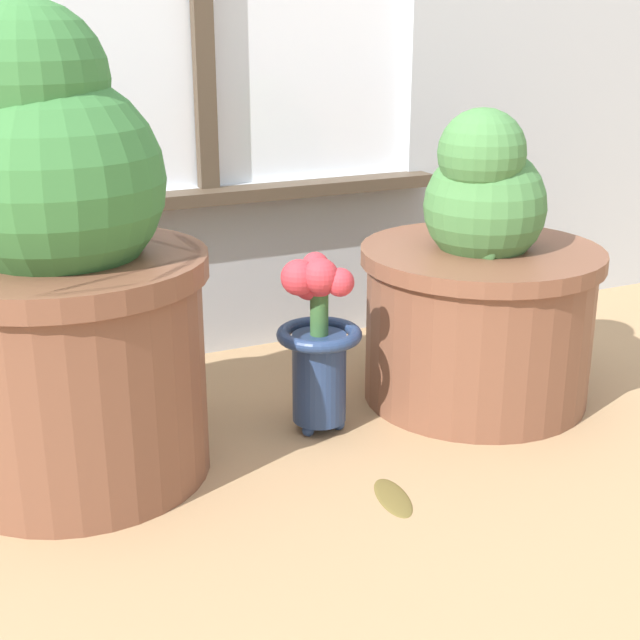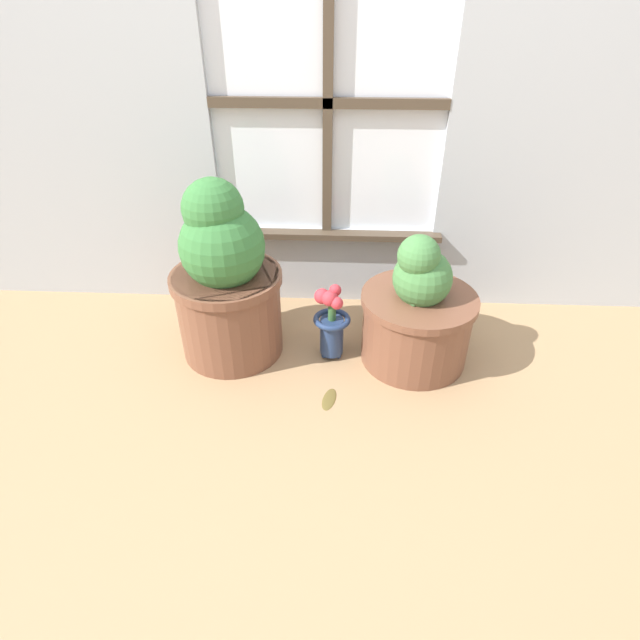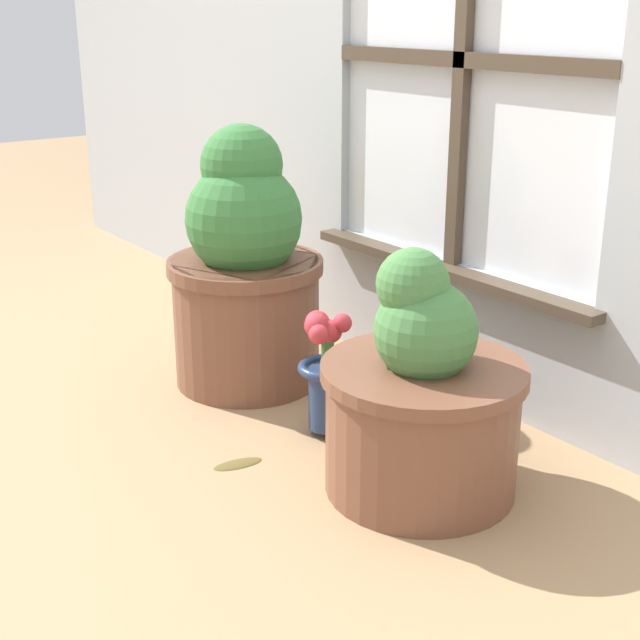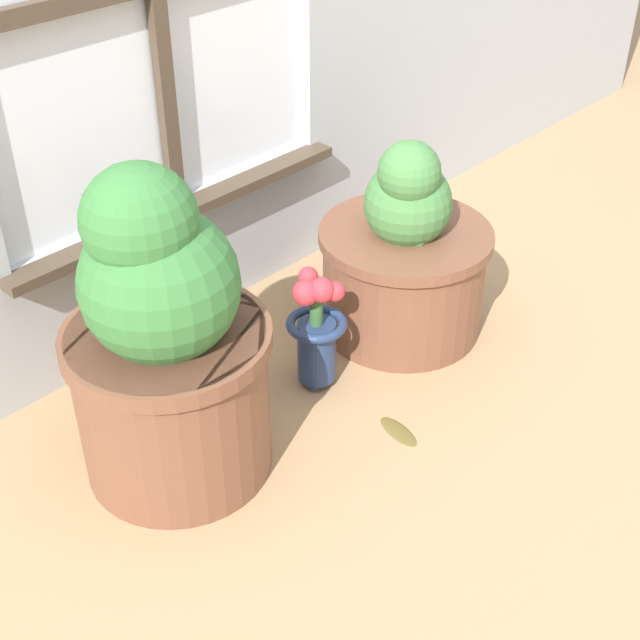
% 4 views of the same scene
% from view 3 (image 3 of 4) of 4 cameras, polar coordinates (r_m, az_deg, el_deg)
% --- Properties ---
extents(ground_plane, '(10.00, 10.00, 0.00)m').
position_cam_3_polar(ground_plane, '(1.98, -4.92, -8.49)').
color(ground_plane, tan).
extents(potted_plant_left, '(0.39, 0.39, 0.66)m').
position_cam_3_polar(potted_plant_left, '(2.25, -4.80, 3.03)').
color(potted_plant_left, brown).
rests_on(potted_plant_left, ground_plane).
extents(potted_plant_right, '(0.41, 0.41, 0.50)m').
position_cam_3_polar(potted_plant_right, '(1.77, 6.54, -5.18)').
color(potted_plant_right, brown).
rests_on(potted_plant_right, ground_plane).
extents(flower_vase, '(0.14, 0.14, 0.29)m').
position_cam_3_polar(flower_vase, '(1.99, 0.42, -3.15)').
color(flower_vase, navy).
rests_on(flower_vase, ground_plane).
extents(fallen_leaf, '(0.06, 0.12, 0.01)m').
position_cam_3_polar(fallen_leaf, '(1.94, -5.27, -9.08)').
color(fallen_leaf, brown).
rests_on(fallen_leaf, ground_plane).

